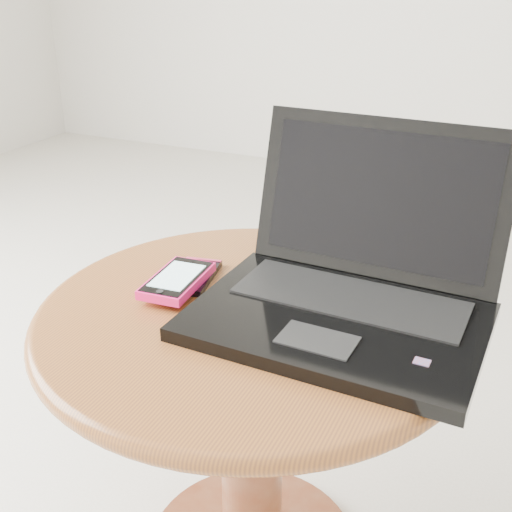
% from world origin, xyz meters
% --- Properties ---
extents(table, '(0.56, 0.56, 0.44)m').
position_xyz_m(table, '(0.08, -0.06, 0.35)').
color(table, '#5A2210').
rests_on(table, ground).
extents(laptop, '(0.35, 0.31, 0.22)m').
position_xyz_m(laptop, '(0.20, -0.02, 0.48)').
color(laptop, black).
rests_on(laptop, table).
extents(phone_black, '(0.07, 0.11, 0.01)m').
position_xyz_m(phone_black, '(-0.03, -0.02, 0.45)').
color(phone_black, black).
rests_on(phone_black, table).
extents(phone_pink, '(0.07, 0.12, 0.01)m').
position_xyz_m(phone_pink, '(-0.03, -0.06, 0.46)').
color(phone_pink, '#FF1B6F').
rests_on(phone_pink, phone_black).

